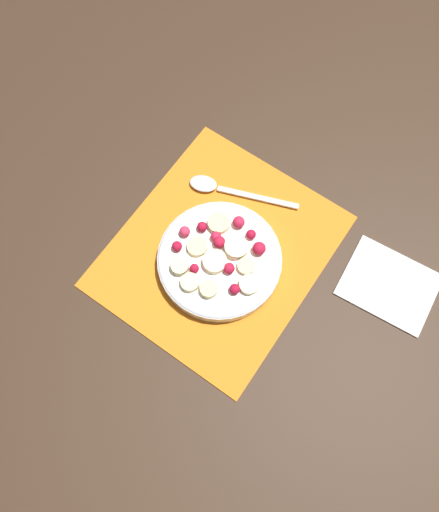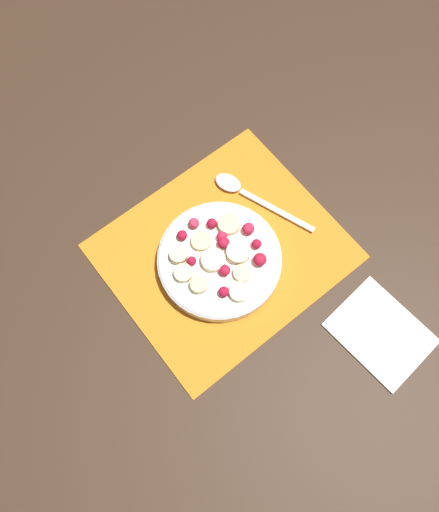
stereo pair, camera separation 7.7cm
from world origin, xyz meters
name	(u,v)px [view 2 (the right image)]	position (x,y,z in m)	size (l,w,h in m)	color
ground_plane	(223,252)	(0.00, 0.00, 0.00)	(3.00, 3.00, 0.00)	#382619
placemat	(223,251)	(0.00, 0.00, 0.00)	(0.36, 0.31, 0.01)	orange
fruit_bowl	(220,259)	(-0.02, -0.01, 0.02)	(0.20, 0.20, 0.05)	silver
spoon	(242,190)	(0.09, 0.06, 0.01)	(0.08, 0.18, 0.01)	silver
napkin	(381,333)	(0.11, -0.26, 0.00)	(0.13, 0.15, 0.01)	white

